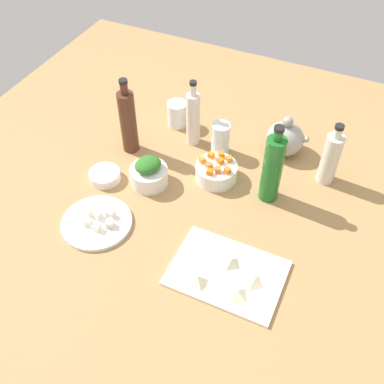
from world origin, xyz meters
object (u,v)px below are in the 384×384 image
Objects in this scene: bowl_small_side at (105,176)px; drinking_glass_0 at (177,114)px; bottle_2 at (272,168)px; bowl_greens at (149,176)px; teapot at (285,138)px; cutting_board at (227,273)px; bowl_carrots at (216,172)px; bottle_3 at (330,158)px; bottle_1 at (193,118)px; plate_tofu at (97,222)px; bottle_0 at (128,121)px; drinking_glass_1 at (220,139)px.

bowl_small_side is 1.10× the size of drinking_glass_0.
bottle_2 reaches higher than bowl_small_side.
bowl_greens is 1.31× the size of drinking_glass_0.
bowl_small_side is 0.69× the size of teapot.
bowl_carrots is (-17.42, 33.71, 2.34)cm from cutting_board.
bottle_1 is at bearing -179.42° from bottle_3.
bottle_1 is at bearing -165.15° from teapot.
bowl_greens is at bearing 18.60° from bowl_small_side.
teapot is (35.56, 33.55, 2.94)cm from bowl_greens.
drinking_glass_0 is (-41.92, 54.55, 4.22)cm from cutting_board.
teapot is 18.93cm from bottle_3.
bottle_1 reaches higher than teapot.
bottle_2 is (0.92, 33.09, 11.86)cm from cutting_board.
bottle_2 is at bearing -23.87° from bottle_1.
cutting_board is 68.93cm from drinking_glass_0.
bowl_greens reaches higher than plate_tofu.
plate_tofu is 0.86× the size of bottle_1.
bottle_0 reaches higher than teapot.
drinking_glass_0 is (-57.67, 6.23, -4.96)cm from bottle_3.
bottle_0 reaches higher than drinking_glass_1.
bowl_greens is 32.45cm from drinking_glass_0.
drinking_glass_0 is at bearing 127.54° from cutting_board.
bottle_3 is at bearing 11.35° from bottle_0.
drinking_glass_0 is at bearing 153.40° from bottle_2.
bowl_carrots is at bearing 52.88° from plate_tofu.
bottle_2 is (51.82, 15.31, 10.80)cm from bowl_small_side.
drinking_glass_1 is (-22.21, 13.32, -6.32)cm from bottle_2.
bottle_0 is at bearing -168.65° from bottle_3.
bowl_carrots is at bearing 117.33° from cutting_board.
teapot is 0.53× the size of bottle_0.
bottle_2 reaches higher than bottle_1.
drinking_glass_1 is at bearing -177.06° from bottle_3.
bottle_1 is 36.45cm from bottle_2.
bottle_1 is at bearing 136.64° from bowl_carrots.
bowl_carrots is (19.24, 11.14, -0.23)cm from bowl_greens.
bowl_carrots is at bearing -126.07° from teapot.
bottle_1 reaches higher than bottle_3.
bowl_small_side is at bearing -121.66° from bottle_1.
cutting_board is 51.36cm from drinking_glass_1.
teapot is (-1.10, 56.12, 5.51)cm from cutting_board.
bowl_small_side is at bearing -135.96° from drinking_glass_1.
bowl_greens is at bearing -99.64° from bottle_1.
bowl_carrots is (25.39, 33.54, 2.24)cm from plate_tofu.
bowl_carrots is at bearing -73.07° from drinking_glass_1.
bottle_2 is at bearing 36.98° from plate_tofu.
drinking_glass_1 reaches higher than plate_tofu.
plate_tofu is 55.99cm from bottle_2.
drinking_glass_1 is (15.37, 23.84, 2.98)cm from bowl_greens.
cutting_board is 2.98× the size of bowl_small_side.
bottle_2 reaches higher than drinking_glass_0.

